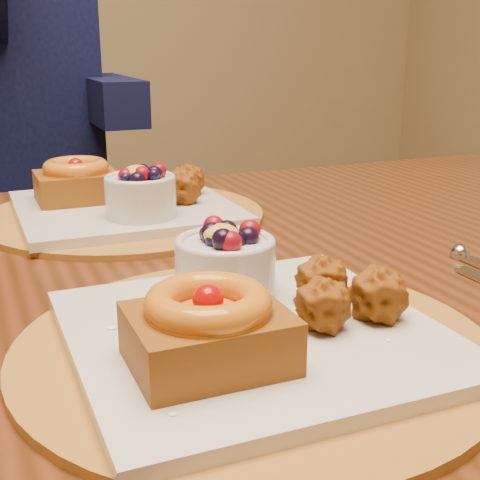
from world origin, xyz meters
name	(u,v)px	position (x,y,z in m)	size (l,w,h in m)	color
dining_table	(174,331)	(0.06, 0.00, 0.68)	(1.60, 0.90, 0.76)	#371B0A
place_setting_near	(248,320)	(0.06, -0.22, 0.78)	(0.38, 0.38, 0.09)	brown
place_setting_far	(123,201)	(0.06, 0.21, 0.78)	(0.38, 0.38, 0.09)	brown
chair_far	(2,281)	(-0.08, 0.85, 0.46)	(0.47, 0.47, 0.84)	black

